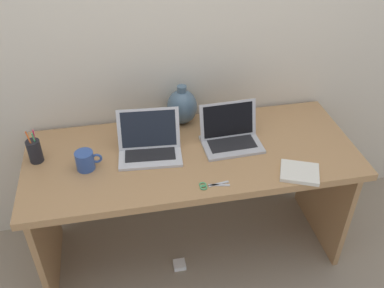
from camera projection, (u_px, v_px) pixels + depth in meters
The scene contains 11 objects.
ground_plane at pixel (192, 247), 2.63m from camera, with size 6.00×6.00×0.00m, color gray.
back_wall at pixel (178, 38), 2.21m from camera, with size 4.40×0.04×2.40m, color beige.
desk at pixel (192, 174), 2.27m from camera, with size 1.69×0.69×0.75m.
laptop_left at pixel (149, 142), 2.15m from camera, with size 0.33×0.25×0.21m.
laptop_right at pixel (230, 133), 2.22m from camera, with size 0.31×0.23×0.20m.
green_vase at pixel (182, 106), 2.34m from camera, with size 0.17×0.17×0.23m.
notebook_stack at pixel (300, 172), 2.03m from camera, with size 0.18×0.15×0.02m, color silver.
coffee_mug at pixel (85, 160), 2.05m from camera, with size 0.13×0.09×0.10m.
pen_cup at pixel (35, 151), 2.08m from camera, with size 0.07×0.07×0.19m.
scissors at pixel (208, 186), 1.97m from camera, with size 0.15×0.05×0.01m.
power_brick at pixel (180, 265), 2.50m from camera, with size 0.07×0.07×0.03m, color white.
Camera 1 is at (-0.33, -1.69, 2.08)m, focal length 39.83 mm.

